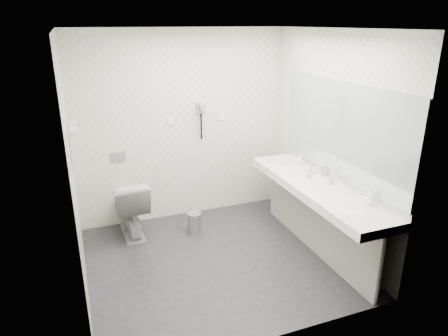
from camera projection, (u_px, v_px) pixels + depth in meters
name	position (u px, v px, depth m)	size (l,w,h in m)	color
floor	(216.00, 260.00, 4.61)	(2.80, 2.80, 0.00)	#252529
ceiling	(215.00, 29.00, 3.76)	(2.80, 2.80, 0.00)	white
wall_back	(182.00, 127.00, 5.33)	(2.80, 2.80, 0.00)	silver
wall_front	(274.00, 207.00, 3.04)	(2.80, 2.80, 0.00)	silver
wall_left	(72.00, 173.00, 3.71)	(2.60, 2.60, 0.00)	silver
wall_right	(330.00, 143.00, 4.66)	(2.60, 2.60, 0.00)	silver
vanity_counter	(316.00, 188.00, 4.54)	(0.55, 2.20, 0.10)	white
vanity_panel	(315.00, 222.00, 4.69)	(0.03, 2.15, 0.75)	gray
vanity_post_near	(380.00, 269.00, 3.79)	(0.06, 0.06, 0.75)	silver
vanity_post_far	(275.00, 189.00, 5.62)	(0.06, 0.06, 0.75)	silver
mirror	(341.00, 130.00, 4.41)	(0.02, 2.20, 1.05)	#B2BCC6
basin_near	(353.00, 209.00, 3.96)	(0.40, 0.31, 0.05)	white
basin_far	(288.00, 167.00, 5.10)	(0.40, 0.31, 0.05)	white
faucet_near	(371.00, 198.00, 3.99)	(0.04, 0.04, 0.15)	silver
faucet_far	(302.00, 159.00, 5.14)	(0.04, 0.04, 0.15)	silver
soap_bottle_a	(331.00, 179.00, 4.51)	(0.05, 0.05, 0.11)	silver
soap_bottle_b	(309.00, 174.00, 4.72)	(0.07, 0.07, 0.09)	silver
glass_left	(324.00, 172.00, 4.75)	(0.05, 0.05, 0.10)	silver
glass_right	(312.00, 169.00, 4.84)	(0.06, 0.06, 0.10)	silver
toilet	(130.00, 207.00, 5.08)	(0.42, 0.73, 0.74)	white
flush_plate	(118.00, 157.00, 5.13)	(0.18, 0.02, 0.12)	#B2B5BA
pedal_bin	(194.00, 223.00, 5.18)	(0.18, 0.18, 0.26)	#B2B5BA
bin_lid	(194.00, 214.00, 5.14)	(0.18, 0.18, 0.01)	#B2B5BA
towel_rail	(72.00, 127.00, 4.11)	(0.02, 0.02, 0.62)	silver
towel_near	(76.00, 152.00, 4.07)	(0.07, 0.24, 0.48)	silver
towel_far	(76.00, 144.00, 4.31)	(0.07, 0.24, 0.48)	silver
dryer_cradle	(201.00, 108.00, 5.30)	(0.10, 0.04, 0.14)	#9A9A9F
dryer_barrel	(202.00, 106.00, 5.23)	(0.08, 0.08, 0.14)	#9A9A9F
dryer_cord	(201.00, 127.00, 5.37)	(0.02, 0.02, 0.35)	black
switch_plate_a	(171.00, 121.00, 5.23)	(0.09, 0.02, 0.09)	white
switch_plate_b	(221.00, 117.00, 5.47)	(0.09, 0.02, 0.09)	white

